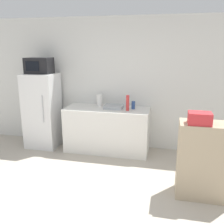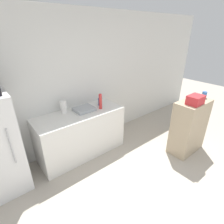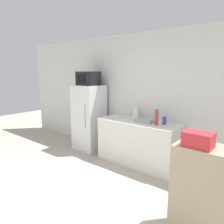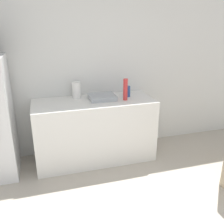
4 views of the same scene
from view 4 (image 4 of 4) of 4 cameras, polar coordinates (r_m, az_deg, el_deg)
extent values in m
cube|color=silver|center=(3.61, -4.86, 10.81)|extent=(8.00, 0.06, 2.60)
cube|color=silver|center=(3.52, -3.99, -4.16)|extent=(1.63, 0.65, 0.87)
cube|color=#9EA3A8|center=(3.41, -2.27, 3.43)|extent=(0.36, 0.31, 0.06)
cylinder|color=red|center=(3.35, 3.08, 5.15)|extent=(0.06, 0.06, 0.29)
cylinder|color=#2D4C8C|center=(3.53, 3.62, 4.74)|extent=(0.07, 0.07, 0.15)
cylinder|color=white|center=(3.47, -8.14, 4.97)|extent=(0.12, 0.12, 0.23)
camera|label=1|loc=(2.29, 111.90, -4.23)|focal=40.00mm
camera|label=2|loc=(0.94, -76.32, 27.97)|focal=28.00mm
camera|label=3|loc=(2.93, 81.76, 1.81)|focal=35.00mm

